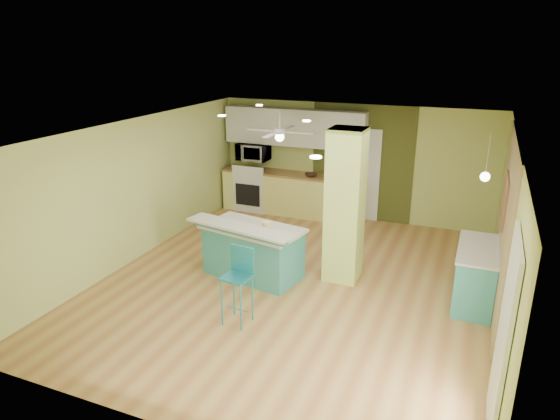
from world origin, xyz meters
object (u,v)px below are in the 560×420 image
at_px(peninsula, 252,250).
at_px(fruit_bowl, 311,175).
at_px(bar_stool, 239,273).
at_px(side_counter, 475,275).
at_px(canister, 267,226).

bearing_deg(peninsula, fruit_bowl, 101.81).
bearing_deg(bar_stool, peninsula, 113.36).
height_order(bar_stool, side_counter, bar_stool).
height_order(peninsula, bar_stool, bar_stool).
xyz_separation_m(side_counter, fruit_bowl, (-3.52, 2.65, 0.53)).
bearing_deg(side_counter, fruit_bowl, 143.01).
xyz_separation_m(peninsula, fruit_bowl, (-0.07, 3.14, 0.51)).
bearing_deg(peninsula, side_counter, 18.64).
relative_size(peninsula, canister, 11.82).
height_order(peninsula, fruit_bowl, fruit_bowl).
distance_m(peninsula, canister, 0.57).
relative_size(bar_stool, fruit_bowl, 4.01).
relative_size(bar_stool, canister, 6.82).
bearing_deg(fruit_bowl, canister, -83.58).
bearing_deg(side_counter, bar_stool, -148.73).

